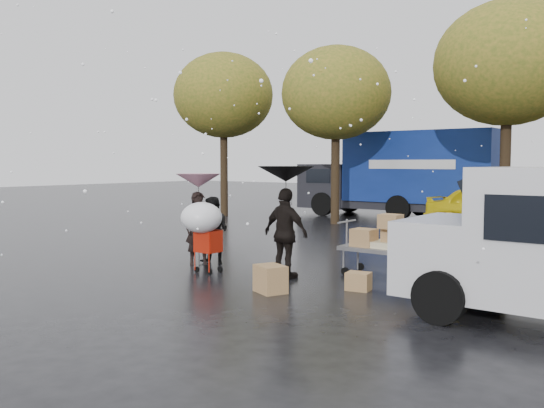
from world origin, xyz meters
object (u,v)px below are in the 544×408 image
Objects in this scene: person_pink at (199,228)px; blue_truck at (404,175)px; yellow_taxi at (494,208)px; vendor_cart at (383,241)px; person_black at (286,233)px; shopping_cart at (203,222)px.

blue_truck is at bearing 41.72° from person_pink.
yellow_taxi is (3.32, 10.50, -0.06)m from person_pink.
person_black is at bearing -138.74° from vendor_cart.
person_black is 10.59m from yellow_taxi.
shopping_cart is at bearing -148.47° from vendor_cart.
blue_truck is (-1.77, 13.56, 0.69)m from shopping_cart.
vendor_cart is (3.87, 1.22, -0.09)m from person_pink.
blue_truck reaches higher than person_black.
shopping_cart is 11.47m from yellow_taxi.
person_pink is 0.92× the size of person_black.
person_black reaches higher than person_pink.
blue_truck is (-3.41, 12.94, 0.87)m from person_black.
vendor_cart is 0.34× the size of yellow_taxi.
shopping_cart is 13.69m from blue_truck.
blue_truck is 1.88× the size of yellow_taxi.
blue_truck is (-4.87, 11.66, 1.03)m from vendor_cart.
person_black is at bearing -54.04° from person_pink.
person_black is 1.17× the size of vendor_cart.
person_pink is 2.42m from person_black.
person_black reaches higher than yellow_taxi.
vendor_cart is 9.29m from yellow_taxi.
person_pink is 12.96m from blue_truck.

